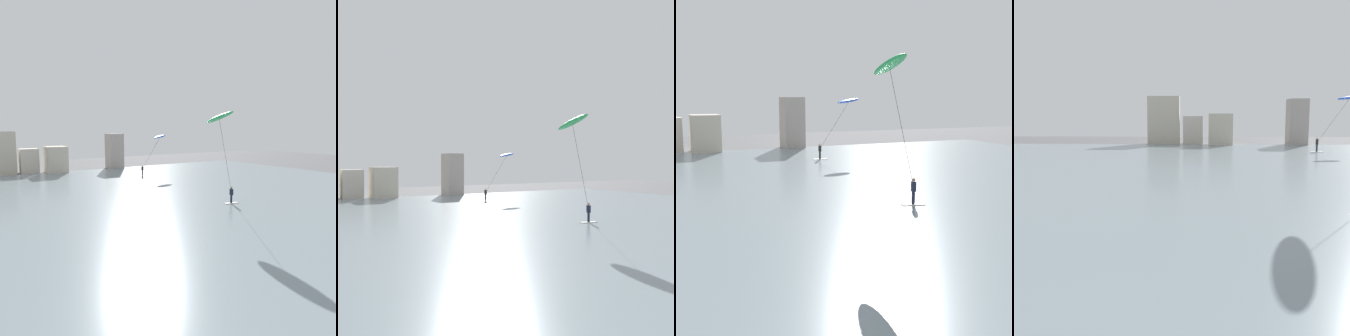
# 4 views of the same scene
# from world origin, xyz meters

# --- Properties ---
(water_bay) EXTENTS (84.00, 52.00, 0.10)m
(water_bay) POSITION_xyz_m (0.00, 31.14, 0.05)
(water_bay) COLOR gray
(water_bay) RESTS_ON ground
(far_shore_buildings) EXTENTS (22.58, 5.11, 6.97)m
(far_shore_buildings) POSITION_xyz_m (3.18, 58.09, 2.87)
(far_shore_buildings) COLOR beige
(far_shore_buildings) RESTS_ON ground
(kitesurfer_green) EXTENTS (3.37, 3.97, 8.99)m
(kitesurfer_green) POSITION_xyz_m (10.61, 24.25, 7.87)
(kitesurfer_green) COLOR silver
(kitesurfer_green) RESTS_ON water_bay
(kitesurfer_blue) EXTENTS (5.87, 2.37, 6.44)m
(kitesurfer_blue) POSITION_xyz_m (16.99, 45.68, 5.64)
(kitesurfer_blue) COLOR silver
(kitesurfer_blue) RESTS_ON water_bay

